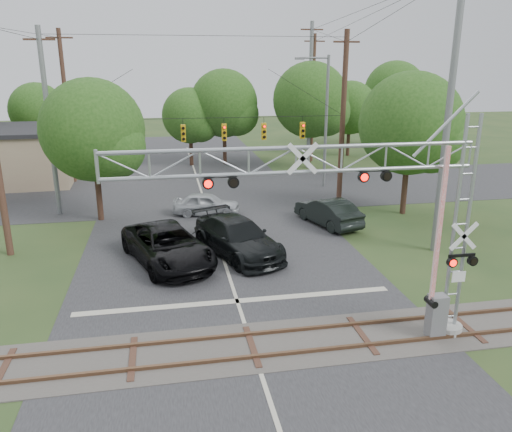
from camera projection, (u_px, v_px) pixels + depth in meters
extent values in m
plane|color=#283F1D|center=(264.00, 382.00, 15.24)|extent=(160.00, 160.00, 0.00)
cube|color=#262629|center=(224.00, 261.00, 24.64)|extent=(14.00, 90.00, 0.02)
cube|color=#262629|center=(202.00, 192.00, 37.80)|extent=(90.00, 12.00, 0.02)
cube|color=#443E3B|center=(252.00, 347.00, 17.11)|extent=(90.00, 3.20, 0.05)
cube|color=brown|center=(256.00, 357.00, 16.41)|extent=(90.00, 0.12, 0.14)
cube|color=brown|center=(249.00, 334.00, 17.77)|extent=(90.00, 0.12, 0.14)
cylinder|color=#969691|center=(448.00, 328.00, 18.03)|extent=(0.98, 0.98, 0.33)
cube|color=silver|center=(459.00, 277.00, 17.08)|extent=(0.49, 0.03, 0.38)
cube|color=slate|center=(436.00, 317.00, 17.52)|extent=(0.60, 0.49, 1.63)
cube|color=red|center=(439.00, 228.00, 16.51)|extent=(0.15, 0.10, 5.43)
cylinder|color=gray|center=(49.00, 124.00, 30.71)|extent=(0.32, 0.32, 11.50)
cylinder|color=#3F271D|center=(343.00, 118.00, 34.02)|extent=(0.36, 0.36, 11.50)
cylinder|color=black|center=(203.00, 118.00, 32.30)|extent=(19.00, 0.03, 0.03)
cube|color=gold|center=(98.00, 135.00, 31.42)|extent=(0.30, 0.30, 1.10)
cube|color=gold|center=(141.00, 134.00, 31.88)|extent=(0.30, 0.30, 1.10)
cube|color=gold|center=(183.00, 133.00, 32.35)|extent=(0.30, 0.30, 1.10)
cube|color=gold|center=(224.00, 132.00, 32.81)|extent=(0.30, 0.30, 1.10)
cube|color=gold|center=(264.00, 131.00, 33.28)|extent=(0.30, 0.30, 1.10)
cube|color=gold|center=(302.00, 130.00, 33.74)|extent=(0.30, 0.30, 1.10)
imported|color=black|center=(168.00, 245.00, 24.11)|extent=(5.03, 7.17, 1.82)
imported|color=black|center=(238.00, 237.00, 25.20)|extent=(4.69, 6.83, 1.84)
imported|color=#ADB0B5|center=(206.00, 204.00, 31.97)|extent=(4.50, 2.52, 1.44)
imported|color=black|center=(328.00, 212.00, 29.95)|extent=(3.12, 5.25, 1.63)
cylinder|color=gray|center=(326.00, 123.00, 38.08)|extent=(0.22, 0.22, 9.97)
cylinder|color=gray|center=(314.00, 58.00, 36.50)|extent=(2.22, 0.13, 0.13)
cube|color=slate|center=(300.00, 59.00, 36.32)|extent=(0.66, 0.28, 0.17)
cylinder|color=#3F271D|center=(67.00, 108.00, 39.46)|extent=(0.34, 0.34, 11.93)
cube|color=#3F271D|center=(59.00, 38.00, 37.93)|extent=(2.00, 0.12, 0.12)
cylinder|color=gray|center=(310.00, 97.00, 44.77)|extent=(0.34, 0.34, 12.87)
cube|color=#3F271D|center=(312.00, 29.00, 43.10)|extent=(2.00, 0.12, 0.12)
cylinder|color=gray|center=(449.00, 114.00, 23.98)|extent=(0.34, 0.34, 14.03)
cylinder|color=#3F271D|center=(313.00, 99.00, 48.27)|extent=(0.34, 0.34, 12.06)
cube|color=#3F271D|center=(315.00, 41.00, 46.71)|extent=(2.00, 0.12, 0.12)
cylinder|color=#3A241A|center=(42.00, 142.00, 50.17)|extent=(0.36, 0.36, 3.50)
sphere|color=#1E4814|center=(38.00, 110.00, 49.24)|extent=(5.41, 5.41, 5.41)
cylinder|color=#3A241A|center=(98.00, 189.00, 30.55)|extent=(0.36, 0.36, 3.95)
sphere|color=#1E4814|center=(93.00, 130.00, 29.50)|extent=(6.10, 6.10, 6.10)
cylinder|color=#3A241A|center=(191.00, 148.00, 47.38)|extent=(0.36, 0.36, 3.34)
sphere|color=#1E4814|center=(190.00, 116.00, 46.49)|extent=(5.16, 5.16, 5.16)
cylinder|color=#3A241A|center=(225.00, 143.00, 47.85)|extent=(0.36, 0.36, 4.10)
sphere|color=#1E4814|center=(224.00, 103.00, 46.76)|extent=(6.34, 6.34, 6.34)
cylinder|color=#3A241A|center=(309.00, 144.00, 46.17)|extent=(0.36, 0.36, 4.40)
sphere|color=#1E4814|center=(311.00, 100.00, 45.00)|extent=(6.81, 6.81, 6.81)
cylinder|color=#3A241A|center=(405.00, 183.00, 31.86)|extent=(0.36, 0.36, 4.11)
sphere|color=#1E4814|center=(410.00, 123.00, 30.77)|extent=(6.36, 6.36, 6.36)
cylinder|color=#3A241A|center=(348.00, 139.00, 52.42)|extent=(0.36, 0.36, 3.54)
sphere|color=#1E4814|center=(350.00, 108.00, 51.48)|extent=(5.47, 5.47, 5.47)
cylinder|color=#3A241A|center=(392.00, 128.00, 57.84)|extent=(0.36, 0.36, 4.46)
sphere|color=#1E4814|center=(394.00, 92.00, 56.65)|extent=(6.89, 6.89, 6.89)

